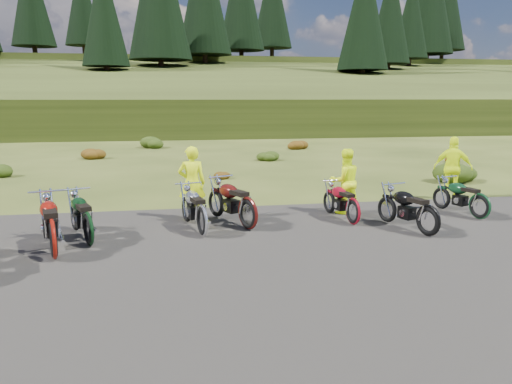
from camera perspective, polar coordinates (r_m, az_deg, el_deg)
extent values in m
plane|color=#323D14|center=(10.63, 3.17, -6.30)|extent=(300.00, 300.00, 0.00)
cube|color=black|center=(8.80, 6.15, -10.04)|extent=(20.00, 12.00, 0.04)
cube|color=#2C3612|center=(119.96, -8.89, 9.12)|extent=(300.00, 90.00, 9.17)
cylinder|color=black|center=(81.33, -23.92, 14.33)|extent=(0.70, 0.70, 2.20)
cylinder|color=black|center=(86.14, -18.98, 14.94)|extent=(0.70, 0.70, 2.20)
cone|color=black|center=(87.07, -19.30, 19.79)|extent=(5.72, 5.72, 13.00)
cylinder|color=black|center=(60.33, -16.66, 12.75)|extent=(0.70, 0.70, 2.20)
cone|color=black|center=(61.01, -17.03, 19.22)|extent=(5.28, 5.28, 12.00)
cylinder|color=black|center=(66.01, -10.78, 13.83)|extent=(0.70, 0.70, 2.20)
cylinder|color=black|center=(72.27, -5.83, 14.62)|extent=(0.70, 0.70, 2.20)
cylinder|color=black|center=(78.96, -1.67, 15.21)|extent=(0.70, 0.70, 2.20)
cylinder|color=black|center=(85.97, 1.84, 15.51)|extent=(0.70, 0.70, 2.20)
cone|color=black|center=(87.07, 1.87, 21.03)|extent=(6.60, 6.60, 15.00)
cylinder|color=black|center=(63.39, 12.00, 12.66)|extent=(0.70, 0.70, 2.20)
cone|color=black|center=(64.18, 12.29, 19.72)|extent=(6.16, 6.16, 14.00)
cylinder|color=black|center=(71.30, 14.81, 13.26)|extent=(0.70, 0.70, 2.20)
cone|color=black|center=(72.06, 15.11, 19.14)|extent=(5.72, 5.72, 13.00)
cylinder|color=black|center=(79.35, 17.06, 13.72)|extent=(0.70, 0.70, 2.20)
cone|color=black|center=(80.06, 17.35, 18.65)|extent=(5.28, 5.28, 12.00)
cylinder|color=black|center=(87.50, 18.91, 14.09)|extent=(0.70, 0.70, 2.20)
cylinder|color=black|center=(95.72, 20.44, 14.37)|extent=(0.70, 0.70, 2.20)
ellipsoid|color=#602B0C|center=(26.92, -18.18, 4.39)|extent=(1.30, 1.30, 0.77)
ellipsoid|color=#1F330C|center=(31.92, -11.67, 5.75)|extent=(1.56, 1.56, 0.92)
ellipsoid|color=#602B0C|center=(19.41, -4.11, 2.16)|extent=(0.77, 0.77, 0.45)
ellipsoid|color=#1F330C|center=(25.03, 1.28, 4.30)|extent=(1.03, 1.03, 0.61)
ellipsoid|color=#602B0C|center=(30.81, 4.69, 5.62)|extent=(1.30, 1.30, 0.77)
ellipsoid|color=#1F330C|center=(20.22, 21.92, 2.42)|extent=(1.56, 1.56, 0.92)
ellipsoid|color=#602B0C|center=(26.24, 21.25, 3.70)|extent=(0.77, 0.77, 0.45)
imported|color=#D9F00C|center=(12.75, -7.34, 0.87)|extent=(0.69, 0.46, 1.89)
imported|color=#D9F00C|center=(13.60, 10.12, 1.10)|extent=(0.89, 0.71, 1.75)
imported|color=#D9F00C|center=(16.51, 21.58, 2.49)|extent=(1.20, 1.00, 1.92)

